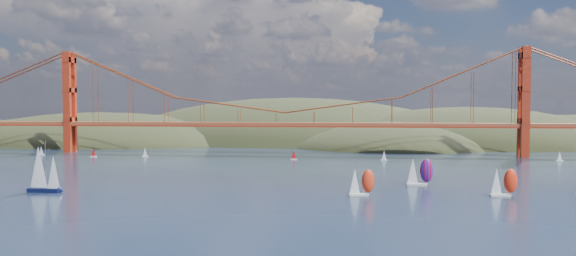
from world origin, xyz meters
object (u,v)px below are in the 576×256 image
(racer_0, at_px, (361,182))
(racer_1, at_px, (503,182))
(racer_rwb, at_px, (419,171))
(sloop_navy, at_px, (43,170))

(racer_0, distance_m, racer_1, 40.50)
(racer_rwb, bearing_deg, racer_1, -46.29)
(racer_0, height_order, racer_rwb, racer_rwb)
(sloop_navy, height_order, racer_0, sloop_navy)
(sloop_navy, distance_m, racer_0, 94.88)
(sloop_navy, relative_size, racer_rwb, 1.56)
(sloop_navy, bearing_deg, racer_1, 4.10)
(sloop_navy, relative_size, racer_0, 1.78)
(racer_1, bearing_deg, racer_rwb, 130.72)
(sloop_navy, relative_size, racer_1, 1.71)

